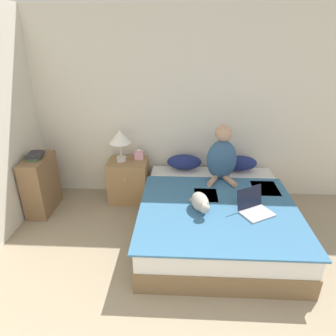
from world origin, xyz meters
The scene contains 12 objects.
wall_back centered at (0.00, 3.80, 1.27)m, with size 5.67×0.05×2.55m.
bed centered at (0.11, 2.76, 0.23)m, with size 1.74×1.94×0.46m.
pillow_near centered at (-0.27, 3.59, 0.57)m, with size 0.48×0.22×0.21m.
pillow_far centered at (0.49, 3.59, 0.57)m, with size 0.48×0.22×0.21m.
person_sitting centered at (0.20, 3.32, 0.77)m, with size 0.39×0.38×0.73m.
cat_tabby centered at (-0.10, 2.55, 0.55)m, with size 0.24×0.49×0.18m.
laptop_open centered at (0.48, 2.53, 0.51)m, with size 0.42×0.41×0.25m.
nightstand centered at (-1.06, 3.51, 0.30)m, with size 0.54×0.45×0.60m.
table_lamp centered at (-1.14, 3.52, 0.93)m, with size 0.30×0.30×0.44m.
tissue_box centered at (-0.91, 3.61, 0.65)m, with size 0.12×0.12×0.14m.
bookshelf centered at (-2.17, 3.18, 0.38)m, with size 0.27×0.58×0.76m.
book_stack_top centered at (-2.17, 3.18, 0.80)m, with size 0.19×0.25×0.07m.
Camera 1 is at (-0.31, -0.23, 2.25)m, focal length 32.00 mm.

